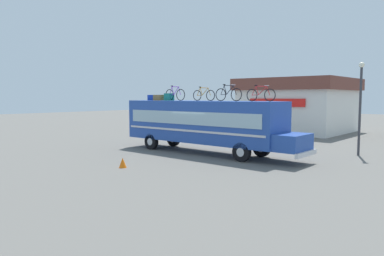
{
  "coord_description": "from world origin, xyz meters",
  "views": [
    {
      "loc": [
        14.04,
        -17.16,
        3.42
      ],
      "look_at": [
        -0.72,
        0.0,
        1.47
      ],
      "focal_mm": 34.19,
      "sensor_mm": 36.0,
      "label": 1
    }
  ],
  "objects_px": {
    "luggage_bag_3": "(169,97)",
    "traffic_cone": "(123,163)",
    "rooftop_bicycle_2": "(204,95)",
    "street_lamp": "(360,100)",
    "luggage_bag_1": "(153,98)",
    "rooftop_bicycle_3": "(228,94)",
    "bus": "(204,122)",
    "rooftop_bicycle_4": "(261,94)",
    "luggage_bag_2": "(159,98)",
    "rooftop_bicycle_1": "(175,94)"
  },
  "relations": [
    {
      "from": "rooftop_bicycle_1",
      "to": "rooftop_bicycle_2",
      "type": "relative_size",
      "value": 1.0
    },
    {
      "from": "bus",
      "to": "rooftop_bicycle_1",
      "type": "distance_m",
      "value": 2.93
    },
    {
      "from": "rooftop_bicycle_1",
      "to": "rooftop_bicycle_3",
      "type": "xyz_separation_m",
      "value": [
        4.17,
        -0.01,
        0.0
      ]
    },
    {
      "from": "bus",
      "to": "luggage_bag_2",
      "type": "height_order",
      "value": "luggage_bag_2"
    },
    {
      "from": "rooftop_bicycle_4",
      "to": "street_lamp",
      "type": "xyz_separation_m",
      "value": [
        3.5,
        5.27,
        -0.33
      ]
    },
    {
      "from": "traffic_cone",
      "to": "bus",
      "type": "bearing_deg",
      "value": 89.4
    },
    {
      "from": "luggage_bag_1",
      "to": "luggage_bag_3",
      "type": "distance_m",
      "value": 1.62
    },
    {
      "from": "bus",
      "to": "street_lamp",
      "type": "height_order",
      "value": "street_lamp"
    },
    {
      "from": "rooftop_bicycle_2",
      "to": "rooftop_bicycle_1",
      "type": "bearing_deg",
      "value": -171.09
    },
    {
      "from": "luggage_bag_3",
      "to": "rooftop_bicycle_1",
      "type": "height_order",
      "value": "rooftop_bicycle_1"
    },
    {
      "from": "luggage_bag_1",
      "to": "rooftop_bicycle_2",
      "type": "xyz_separation_m",
      "value": [
        4.31,
        0.18,
        0.18
      ]
    },
    {
      "from": "luggage_bag_2",
      "to": "luggage_bag_3",
      "type": "distance_m",
      "value": 0.86
    },
    {
      "from": "rooftop_bicycle_1",
      "to": "rooftop_bicycle_3",
      "type": "height_order",
      "value": "rooftop_bicycle_1"
    },
    {
      "from": "rooftop_bicycle_1",
      "to": "rooftop_bicycle_4",
      "type": "relative_size",
      "value": 0.98
    },
    {
      "from": "traffic_cone",
      "to": "street_lamp",
      "type": "bearing_deg",
      "value": 56.69
    },
    {
      "from": "rooftop_bicycle_4",
      "to": "street_lamp",
      "type": "height_order",
      "value": "street_lamp"
    },
    {
      "from": "rooftop_bicycle_2",
      "to": "luggage_bag_1",
      "type": "bearing_deg",
      "value": -177.58
    },
    {
      "from": "bus",
      "to": "street_lamp",
      "type": "relative_size",
      "value": 2.24
    },
    {
      "from": "bus",
      "to": "rooftop_bicycle_3",
      "type": "height_order",
      "value": "rooftop_bicycle_3"
    },
    {
      "from": "luggage_bag_3",
      "to": "traffic_cone",
      "type": "bearing_deg",
      "value": -64.85
    },
    {
      "from": "rooftop_bicycle_3",
      "to": "street_lamp",
      "type": "distance_m",
      "value": 7.68
    },
    {
      "from": "luggage_bag_1",
      "to": "rooftop_bicycle_3",
      "type": "xyz_separation_m",
      "value": [
        6.38,
        -0.15,
        0.22
      ]
    },
    {
      "from": "luggage_bag_2",
      "to": "rooftop_bicycle_1",
      "type": "height_order",
      "value": "rooftop_bicycle_1"
    },
    {
      "from": "rooftop_bicycle_2",
      "to": "traffic_cone",
      "type": "height_order",
      "value": "rooftop_bicycle_2"
    },
    {
      "from": "rooftop_bicycle_3",
      "to": "luggage_bag_1",
      "type": "bearing_deg",
      "value": 178.62
    },
    {
      "from": "luggage_bag_3",
      "to": "rooftop_bicycle_3",
      "type": "xyz_separation_m",
      "value": [
        4.77,
        -0.07,
        0.17
      ]
    },
    {
      "from": "rooftop_bicycle_2",
      "to": "street_lamp",
      "type": "distance_m",
      "value": 9.12
    },
    {
      "from": "rooftop_bicycle_1",
      "to": "street_lamp",
      "type": "relative_size",
      "value": 0.32
    },
    {
      "from": "rooftop_bicycle_3",
      "to": "traffic_cone",
      "type": "height_order",
      "value": "rooftop_bicycle_3"
    },
    {
      "from": "bus",
      "to": "rooftop_bicycle_2",
      "type": "xyz_separation_m",
      "value": [
        -0.29,
        0.33,
        1.66
      ]
    },
    {
      "from": "luggage_bag_2",
      "to": "rooftop_bicycle_2",
      "type": "height_order",
      "value": "rooftop_bicycle_2"
    },
    {
      "from": "rooftop_bicycle_4",
      "to": "luggage_bag_1",
      "type": "bearing_deg",
      "value": 178.65
    },
    {
      "from": "luggage_bag_1",
      "to": "rooftop_bicycle_3",
      "type": "distance_m",
      "value": 6.39
    },
    {
      "from": "rooftop_bicycle_4",
      "to": "bus",
      "type": "bearing_deg",
      "value": 179.28
    },
    {
      "from": "luggage_bag_3",
      "to": "rooftop_bicycle_1",
      "type": "distance_m",
      "value": 0.62
    },
    {
      "from": "luggage_bag_3",
      "to": "rooftop_bicycle_2",
      "type": "relative_size",
      "value": 0.31
    },
    {
      "from": "rooftop_bicycle_3",
      "to": "rooftop_bicycle_4",
      "type": "height_order",
      "value": "rooftop_bicycle_3"
    },
    {
      "from": "luggage_bag_3",
      "to": "luggage_bag_2",
      "type": "bearing_deg",
      "value": -170.94
    },
    {
      "from": "luggage_bag_3",
      "to": "rooftop_bicycle_3",
      "type": "distance_m",
      "value": 4.77
    },
    {
      "from": "bus",
      "to": "luggage_bag_3",
      "type": "height_order",
      "value": "luggage_bag_3"
    },
    {
      "from": "luggage_bag_2",
      "to": "luggage_bag_3",
      "type": "relative_size",
      "value": 1.36
    },
    {
      "from": "luggage_bag_2",
      "to": "street_lamp",
      "type": "relative_size",
      "value": 0.13
    },
    {
      "from": "rooftop_bicycle_1",
      "to": "street_lamp",
      "type": "height_order",
      "value": "street_lamp"
    },
    {
      "from": "bus",
      "to": "rooftop_bicycle_4",
      "type": "height_order",
      "value": "rooftop_bicycle_4"
    },
    {
      "from": "luggage_bag_1",
      "to": "traffic_cone",
      "type": "height_order",
      "value": "luggage_bag_1"
    },
    {
      "from": "luggage_bag_1",
      "to": "rooftop_bicycle_1",
      "type": "xyz_separation_m",
      "value": [
        2.21,
        -0.15,
        0.22
      ]
    },
    {
      "from": "luggage_bag_1",
      "to": "rooftop_bicycle_4",
      "type": "xyz_separation_m",
      "value": [
        8.5,
        -0.2,
        0.19
      ]
    },
    {
      "from": "luggage_bag_3",
      "to": "rooftop_bicycle_1",
      "type": "bearing_deg",
      "value": -5.75
    },
    {
      "from": "traffic_cone",
      "to": "luggage_bag_1",
      "type": "bearing_deg",
      "value": 125.72
    },
    {
      "from": "luggage_bag_3",
      "to": "rooftop_bicycle_2",
      "type": "height_order",
      "value": "rooftop_bicycle_2"
    }
  ]
}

